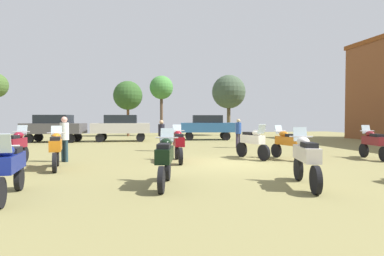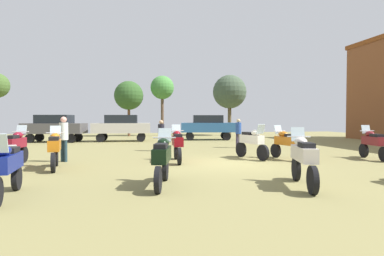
{
  "view_description": "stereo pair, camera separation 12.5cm",
  "coord_description": "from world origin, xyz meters",
  "px_view_note": "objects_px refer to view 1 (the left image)",
  "views": [
    {
      "loc": [
        -3.69,
        -11.45,
        1.76
      ],
      "look_at": [
        -0.07,
        6.95,
        1.18
      ],
      "focal_mm": 29.11,
      "sensor_mm": 36.0,
      "label": 1
    },
    {
      "loc": [
        -3.56,
        -11.47,
        1.76
      ],
      "look_at": [
        -0.07,
        6.95,
        1.18
      ],
      "focal_mm": 29.11,
      "sensor_mm": 36.0,
      "label": 2
    }
  ],
  "objects_px": {
    "motorcycle_4": "(165,158)",
    "motorcycle_9": "(16,146)",
    "car_2": "(207,125)",
    "person_1": "(64,135)",
    "motorcycle_6": "(178,144)",
    "motorcycle_10": "(306,158)",
    "car_1": "(121,126)",
    "motorcycle_3": "(373,143)",
    "motorcycle_7": "(10,166)",
    "person_2": "(238,131)",
    "person_3": "(161,133)",
    "tree_5": "(161,88)",
    "tree_1": "(128,96)",
    "car_3": "(54,126)",
    "motorcycle_8": "(288,143)",
    "motorcycle_1": "(253,142)",
    "motorcycle_11": "(56,148)",
    "tree_4": "(229,92)"
  },
  "relations": [
    {
      "from": "motorcycle_7",
      "to": "tree_1",
      "type": "bearing_deg",
      "value": -101.48
    },
    {
      "from": "motorcycle_4",
      "to": "car_2",
      "type": "distance_m",
      "value": 17.42
    },
    {
      "from": "car_1",
      "to": "car_3",
      "type": "xyz_separation_m",
      "value": [
        -4.81,
        0.09,
        0.0
      ]
    },
    {
      "from": "tree_1",
      "to": "motorcycle_6",
      "type": "bearing_deg",
      "value": -83.45
    },
    {
      "from": "car_2",
      "to": "tree_5",
      "type": "bearing_deg",
      "value": 34.28
    },
    {
      "from": "tree_1",
      "to": "tree_4",
      "type": "relative_size",
      "value": 0.87
    },
    {
      "from": "motorcycle_4",
      "to": "motorcycle_9",
      "type": "relative_size",
      "value": 1.01
    },
    {
      "from": "motorcycle_3",
      "to": "tree_1",
      "type": "relative_size",
      "value": 0.38
    },
    {
      "from": "motorcycle_6",
      "to": "car_1",
      "type": "relative_size",
      "value": 0.52
    },
    {
      "from": "motorcycle_7",
      "to": "tree_4",
      "type": "relative_size",
      "value": 0.36
    },
    {
      "from": "motorcycle_3",
      "to": "tree_1",
      "type": "xyz_separation_m",
      "value": [
        -10.43,
        19.52,
        3.25
      ]
    },
    {
      "from": "motorcycle_8",
      "to": "tree_1",
      "type": "xyz_separation_m",
      "value": [
        -6.82,
        18.87,
        3.25
      ]
    },
    {
      "from": "person_1",
      "to": "tree_1",
      "type": "height_order",
      "value": "tree_1"
    },
    {
      "from": "car_1",
      "to": "motorcycle_9",
      "type": "bearing_deg",
      "value": 166.64
    },
    {
      "from": "car_2",
      "to": "person_1",
      "type": "relative_size",
      "value": 2.5
    },
    {
      "from": "car_2",
      "to": "tree_4",
      "type": "height_order",
      "value": "tree_4"
    },
    {
      "from": "motorcycle_9",
      "to": "car_2",
      "type": "distance_m",
      "value": 15.85
    },
    {
      "from": "motorcycle_10",
      "to": "motorcycle_1",
      "type": "bearing_deg",
      "value": 98.58
    },
    {
      "from": "person_1",
      "to": "tree_5",
      "type": "height_order",
      "value": "tree_5"
    },
    {
      "from": "motorcycle_7",
      "to": "car_3",
      "type": "height_order",
      "value": "car_3"
    },
    {
      "from": "car_1",
      "to": "person_1",
      "type": "bearing_deg",
      "value": 173.33
    },
    {
      "from": "motorcycle_3",
      "to": "car_3",
      "type": "xyz_separation_m",
      "value": [
        -15.69,
        12.79,
        0.46
      ]
    },
    {
      "from": "motorcycle_4",
      "to": "person_1",
      "type": "relative_size",
      "value": 1.19
    },
    {
      "from": "car_2",
      "to": "motorcycle_8",
      "type": "bearing_deg",
      "value": -168.81
    },
    {
      "from": "car_1",
      "to": "person_1",
      "type": "xyz_separation_m",
      "value": [
        -1.88,
        -11.03,
        -0.11
      ]
    },
    {
      "from": "motorcycle_7",
      "to": "person_2",
      "type": "bearing_deg",
      "value": -136.75
    },
    {
      "from": "motorcycle_8",
      "to": "person_1",
      "type": "xyz_separation_m",
      "value": [
        -9.16,
        1.02,
        0.35
      ]
    },
    {
      "from": "motorcycle_10",
      "to": "tree_1",
      "type": "bearing_deg",
      "value": 117.64
    },
    {
      "from": "motorcycle_11",
      "to": "car_2",
      "type": "bearing_deg",
      "value": 47.37
    },
    {
      "from": "motorcycle_9",
      "to": "tree_1",
      "type": "distance_m",
      "value": 19.22
    },
    {
      "from": "motorcycle_10",
      "to": "car_1",
      "type": "distance_m",
      "value": 17.76
    },
    {
      "from": "motorcycle_9",
      "to": "motorcycle_4",
      "type": "bearing_deg",
      "value": -37.78
    },
    {
      "from": "motorcycle_10",
      "to": "car_3",
      "type": "relative_size",
      "value": 0.49
    },
    {
      "from": "motorcycle_1",
      "to": "motorcycle_9",
      "type": "xyz_separation_m",
      "value": [
        -9.32,
        -0.14,
        -0.01
      ]
    },
    {
      "from": "person_2",
      "to": "person_3",
      "type": "distance_m",
      "value": 4.78
    },
    {
      "from": "motorcycle_8",
      "to": "car_3",
      "type": "relative_size",
      "value": 0.48
    },
    {
      "from": "motorcycle_8",
      "to": "motorcycle_1",
      "type": "bearing_deg",
      "value": 149.11
    },
    {
      "from": "person_1",
      "to": "tree_4",
      "type": "xyz_separation_m",
      "value": [
        12.44,
        17.36,
        3.37
      ]
    },
    {
      "from": "motorcycle_8",
      "to": "car_2",
      "type": "bearing_deg",
      "value": 79.83
    },
    {
      "from": "tree_5",
      "to": "tree_1",
      "type": "bearing_deg",
      "value": -178.61
    },
    {
      "from": "motorcycle_3",
      "to": "person_1",
      "type": "relative_size",
      "value": 1.14
    },
    {
      "from": "motorcycle_6",
      "to": "car_2",
      "type": "relative_size",
      "value": 0.5
    },
    {
      "from": "person_1",
      "to": "person_3",
      "type": "xyz_separation_m",
      "value": [
        4.2,
        3.37,
        -0.1
      ]
    },
    {
      "from": "motorcycle_9",
      "to": "car_3",
      "type": "distance_m",
      "value": 11.9
    },
    {
      "from": "motorcycle_8",
      "to": "tree_5",
      "type": "distance_m",
      "value": 19.7
    },
    {
      "from": "motorcycle_9",
      "to": "tree_4",
      "type": "distance_m",
      "value": 23.14
    },
    {
      "from": "motorcycle_3",
      "to": "tree_1",
      "type": "height_order",
      "value": "tree_1"
    },
    {
      "from": "motorcycle_4",
      "to": "person_3",
      "type": "relative_size",
      "value": 1.3
    },
    {
      "from": "motorcycle_9",
      "to": "tree_4",
      "type": "relative_size",
      "value": 0.35
    },
    {
      "from": "motorcycle_10",
      "to": "person_2",
      "type": "height_order",
      "value": "person_2"
    }
  ]
}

